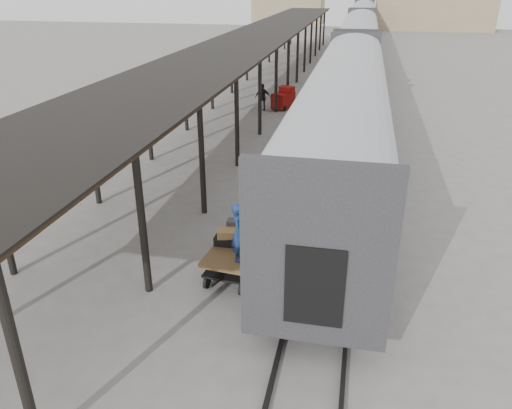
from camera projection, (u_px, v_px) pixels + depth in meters
The scene contains 11 objects.
ground at pixel (218, 258), 14.94m from camera, with size 160.00×160.00×0.00m, color slate.
train at pixel (358, 41), 43.34m from camera, with size 3.45×76.01×4.01m.
canopy at pixel (262, 35), 35.30m from camera, with size 4.90×64.30×4.15m.
rails at pixel (356, 71), 44.61m from camera, with size 1.54×150.00×0.12m.
building_far at pixel (433, 3), 80.16m from camera, with size 18.00×10.00×8.00m, color tan.
building_left at pixel (289, 7), 88.62m from camera, with size 12.00×8.00×6.00m, color tan.
baggage_cart at pixel (236, 253), 13.94m from camera, with size 1.51×2.53×0.86m.
suitcase_stack at pixel (237, 235), 14.07m from camera, with size 1.31×1.10×0.58m.
luggage_tug at pixel (284, 99), 31.83m from camera, with size 1.45×1.77×1.36m.
porter at pixel (239, 232), 12.89m from camera, with size 0.59×0.39×1.61m, color navy.
pedestrian at pixel (263, 97), 31.21m from camera, with size 0.99×0.41×1.68m, color black.
Camera 1 is at (3.77, -12.42, 7.66)m, focal length 35.00 mm.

